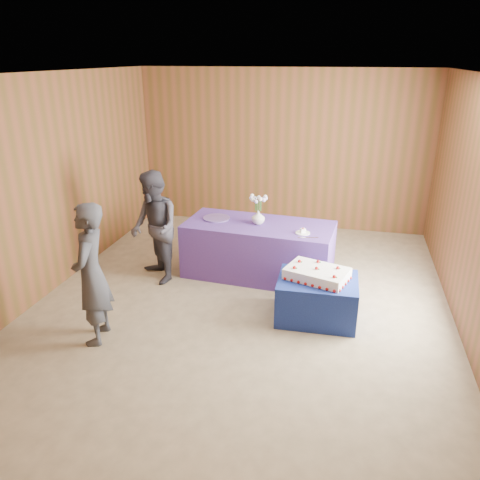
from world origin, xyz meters
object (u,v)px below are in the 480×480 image
(cake_table, at_px, (317,299))
(vase, at_px, (258,217))
(sheet_cake, at_px, (317,274))
(guest_left, at_px, (91,275))
(serving_table, at_px, (259,249))
(guest_right, at_px, (154,228))

(cake_table, xyz_separation_m, vase, (-0.90, 1.00, 0.59))
(sheet_cake, xyz_separation_m, guest_left, (-2.25, -1.00, 0.21))
(serving_table, bearing_deg, guest_left, -120.56)
(sheet_cake, height_order, guest_right, guest_right)
(serving_table, bearing_deg, sheet_cake, -44.12)
(sheet_cake, bearing_deg, serving_table, 149.30)
(cake_table, distance_m, sheet_cake, 0.31)
(cake_table, relative_size, sheet_cake, 1.11)
(vase, relative_size, guest_left, 0.12)
(cake_table, distance_m, guest_left, 2.52)
(vase, bearing_deg, sheet_cake, -48.09)
(cake_table, height_order, guest_right, guest_right)
(serving_table, xyz_separation_m, sheet_cake, (0.87, -0.98, 0.19))
(cake_table, distance_m, guest_right, 2.32)
(serving_table, distance_m, guest_left, 2.44)
(guest_right, bearing_deg, vase, 67.66)
(cake_table, relative_size, guest_left, 0.59)
(guest_right, bearing_deg, serving_table, 67.31)
(cake_table, bearing_deg, vase, 130.35)
(serving_table, xyz_separation_m, vase, (-0.01, 0.00, 0.47))
(cake_table, bearing_deg, guest_right, 165.17)
(serving_table, distance_m, guest_right, 1.45)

